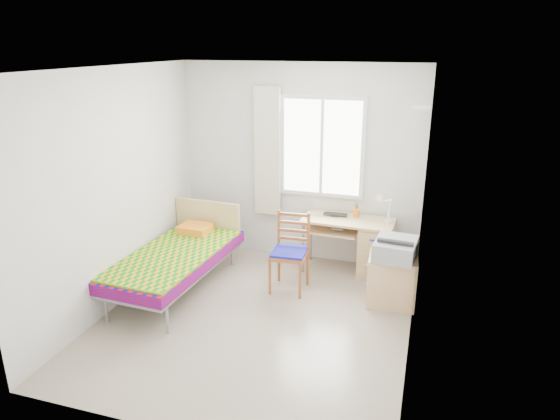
# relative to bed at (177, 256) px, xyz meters

# --- Properties ---
(floor) EXTENTS (3.50, 3.50, 0.00)m
(floor) POSITION_rel_bed_xyz_m (1.13, -0.40, -0.41)
(floor) COLOR #BCAD93
(floor) RESTS_ON ground
(ceiling) EXTENTS (3.50, 3.50, 0.00)m
(ceiling) POSITION_rel_bed_xyz_m (1.13, -0.40, 2.19)
(ceiling) COLOR white
(ceiling) RESTS_ON wall_back
(wall_back) EXTENTS (3.20, 0.00, 3.20)m
(wall_back) POSITION_rel_bed_xyz_m (1.13, 1.35, 0.89)
(wall_back) COLOR silver
(wall_back) RESTS_ON ground
(wall_left) EXTENTS (0.00, 3.50, 3.50)m
(wall_left) POSITION_rel_bed_xyz_m (-0.47, -0.40, 0.89)
(wall_left) COLOR silver
(wall_left) RESTS_ON ground
(wall_right) EXTENTS (0.00, 3.50, 3.50)m
(wall_right) POSITION_rel_bed_xyz_m (2.73, -0.40, 0.89)
(wall_right) COLOR silver
(wall_right) RESTS_ON ground
(window) EXTENTS (1.10, 0.04, 1.30)m
(window) POSITION_rel_bed_xyz_m (1.43, 1.33, 1.14)
(window) COLOR white
(window) RESTS_ON wall_back
(curtain) EXTENTS (0.35, 0.05, 1.70)m
(curtain) POSITION_rel_bed_xyz_m (0.71, 1.28, 1.04)
(curtain) COLOR beige
(curtain) RESTS_ON wall_back
(floating_shelf) EXTENTS (0.20, 0.32, 0.03)m
(floating_shelf) POSITION_rel_bed_xyz_m (2.62, 1.00, 1.74)
(floating_shelf) COLOR white
(floating_shelf) RESTS_ON wall_right
(bed) EXTENTS (1.02, 1.99, 0.84)m
(bed) POSITION_rel_bed_xyz_m (0.00, 0.00, 0.00)
(bed) COLOR gray
(bed) RESTS_ON floor
(desk) EXTENTS (1.16, 0.57, 0.71)m
(desk) POSITION_rel_bed_xyz_m (2.15, 1.06, -0.02)
(desk) COLOR tan
(desk) RESTS_ON floor
(chair) EXTENTS (0.43, 0.43, 0.94)m
(chair) POSITION_rel_bed_xyz_m (1.29, 0.39, 0.12)
(chair) COLOR #94401C
(chair) RESTS_ON floor
(cabinet) EXTENTS (0.56, 0.50, 0.58)m
(cabinet) POSITION_rel_bed_xyz_m (2.47, 0.39, -0.12)
(cabinet) COLOR tan
(cabinet) RESTS_ON floor
(printer) EXTENTS (0.47, 0.53, 0.21)m
(printer) POSITION_rel_bed_xyz_m (2.49, 0.35, 0.28)
(printer) COLOR #9D9FA5
(printer) RESTS_ON cabinet
(laptop) EXTENTS (0.31, 0.21, 0.02)m
(laptop) POSITION_rel_bed_xyz_m (1.67, 1.11, 0.31)
(laptop) COLOR black
(laptop) RESTS_ON desk
(pen_cup) EXTENTS (0.10, 0.10, 0.10)m
(pen_cup) POSITION_rel_bed_xyz_m (1.93, 1.19, 0.35)
(pen_cup) COLOR orange
(pen_cup) RESTS_ON desk
(task_lamp) EXTENTS (0.22, 0.32, 0.40)m
(task_lamp) POSITION_rel_bed_xyz_m (2.28, 0.96, 0.55)
(task_lamp) COLOR white
(task_lamp) RESTS_ON desk
(book) EXTENTS (0.16, 0.21, 0.02)m
(book) POSITION_rel_bed_xyz_m (1.66, 1.07, 0.18)
(book) COLOR gray
(book) RESTS_ON desk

